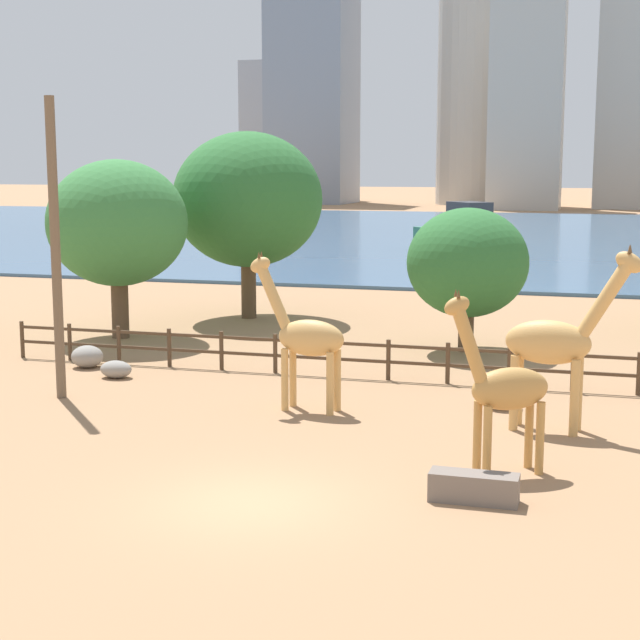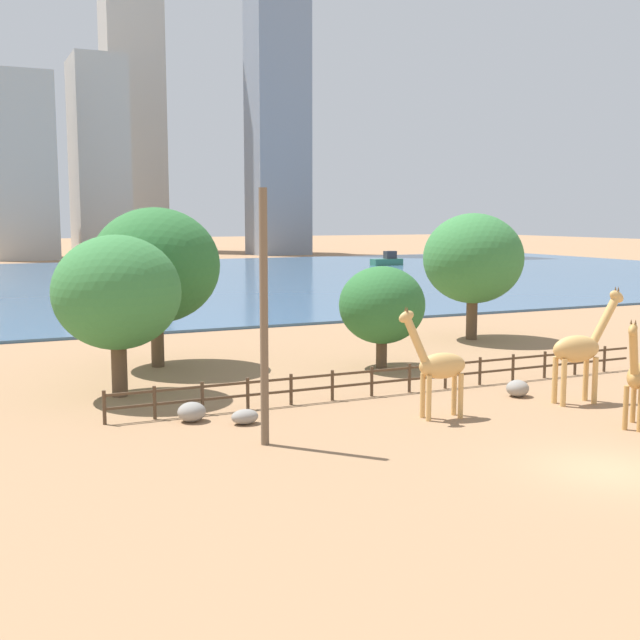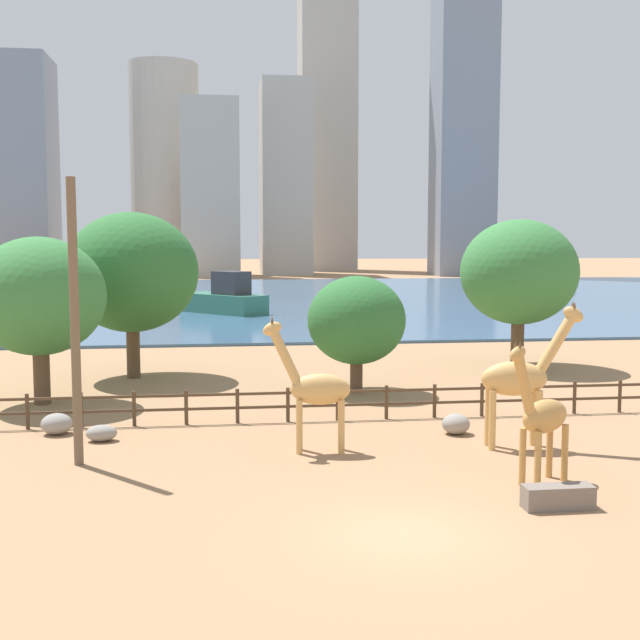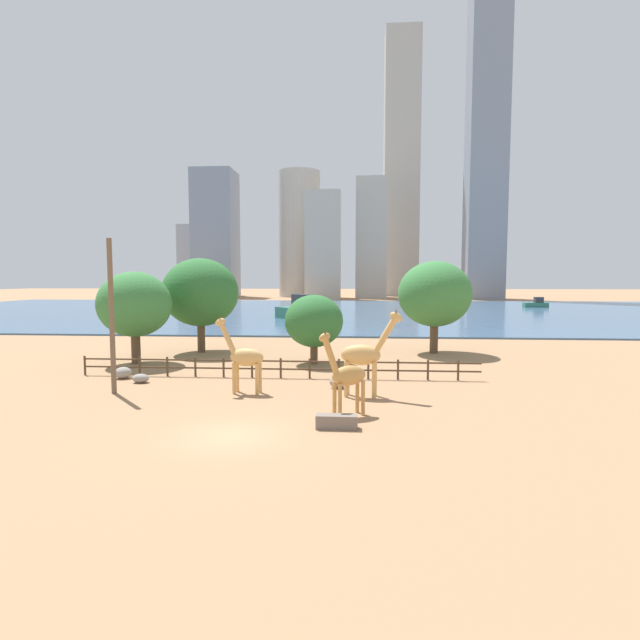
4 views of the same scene
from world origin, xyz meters
TOP-DOWN VIEW (x-y plane):
  - ground_plane at (0.00, 80.00)m, footprint 400.00×400.00m
  - harbor_water at (0.00, 77.00)m, footprint 180.00×86.00m
  - giraffe_tall at (-1.15, 7.59)m, footprint 2.92×0.99m
  - giraffe_companion at (4.69, 3.33)m, footprint 2.43×1.78m
  - giraffe_young at (5.59, 7.27)m, footprint 3.43×1.11m
  - utility_pole at (-8.48, 7.01)m, footprint 0.28×0.28m
  - boulder_near_fence at (4.07, 9.32)m, footprint 0.98×0.96m
  - boulder_by_pole at (-8.21, 9.86)m, footprint 1.05×0.75m
  - boulder_small at (-9.91, 11.07)m, footprint 1.08×1.00m
  - feeding_trough at (4.33, 1.33)m, footprint 1.80×0.60m
  - enclosure_fence at (-0.32, 12.00)m, footprint 26.12×0.14m
  - tree_left_large at (11.83, 23.65)m, footprint 6.26×6.26m
  - tree_center_broad at (-8.42, 22.74)m, footprint 6.57×6.57m
  - tree_right_tall at (-11.55, 16.60)m, footprint 5.46×5.46m
  - tree_left_small at (1.94, 17.58)m, footprint 4.41×4.41m
  - boat_ferry at (-3.56, 55.88)m, footprint 8.13×8.64m
  - boat_sailboat at (43.88, 91.03)m, footprint 5.07×1.99m
  - skyline_block_central at (-14.72, 153.17)m, footprint 14.18×14.18m
  - skyline_tower_glass at (9.58, 145.41)m, footprint 9.84×14.45m
  - skyline_block_left at (20.86, 165.63)m, footprint 12.42×11.27m
  - skyline_block_right at (-5.31, 135.07)m, footprint 10.73×8.63m
  - skyline_tower_short at (43.23, 135.01)m, footprint 11.12×9.33m
  - skyline_block_wide at (-43.33, 150.11)m, footprint 13.74×14.09m

SIDE VIEW (x-z plane):
  - ground_plane at x=0.00m, z-range 0.00..0.00m
  - harbor_water at x=0.00m, z-range 0.00..0.20m
  - boulder_by_pole at x=-8.21m, z-range 0.00..0.56m
  - feeding_trough at x=4.33m, z-range 0.00..0.60m
  - boulder_near_fence at x=4.07m, z-range 0.00..0.72m
  - boulder_small at x=-9.91m, z-range 0.00..0.75m
  - enclosure_fence at x=-0.32m, z-range 0.11..1.41m
  - boat_sailboat at x=43.88m, z-range -0.15..2.05m
  - boat_ferry at x=-3.56m, z-range -0.42..3.43m
  - giraffe_companion at x=4.69m, z-range -0.15..4.02m
  - giraffe_tall at x=-1.15m, z-range -0.13..4.26m
  - giraffe_young at x=5.59m, z-range -0.11..4.74m
  - tree_left_small at x=1.94m, z-range 0.62..5.87m
  - utility_pole at x=-8.48m, z-range 0.00..8.69m
  - tree_right_tall at x=-11.55m, z-range 1.01..7.99m
  - tree_left_large at x=11.83m, z-range 1.14..9.08m
  - tree_center_broad at x=-8.42m, z-range 1.13..9.34m
  - skyline_block_right at x=-5.31m, z-range 0.00..32.90m
  - skyline_tower_glass at x=9.58m, z-range 0.00..38.19m
  - skyline_block_central at x=-14.72m, z-range 0.00..42.79m
  - skyline_block_wide at x=-43.33m, z-range 0.00..42.85m
  - skyline_block_left at x=20.86m, z-range 0.00..93.65m
  - skyline_tower_short at x=43.23m, z-range 0.00..97.99m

